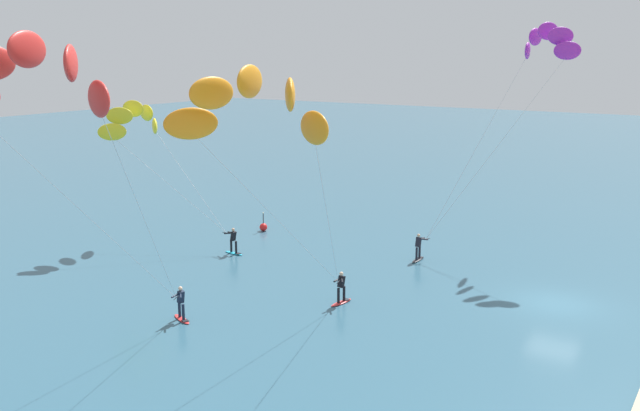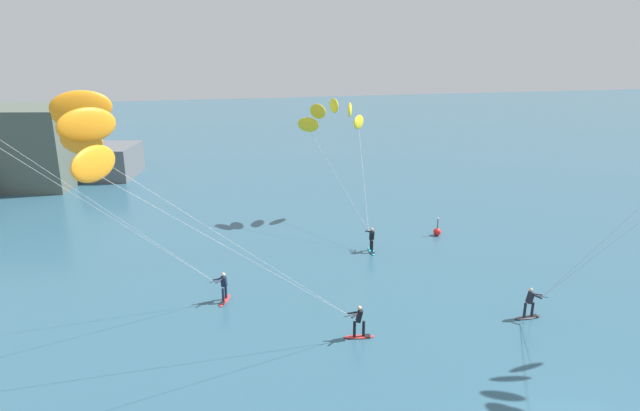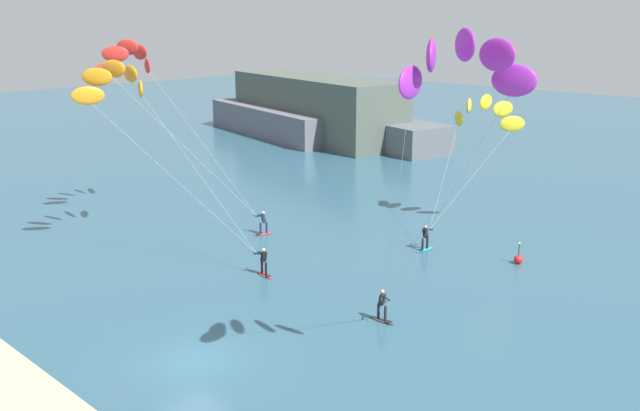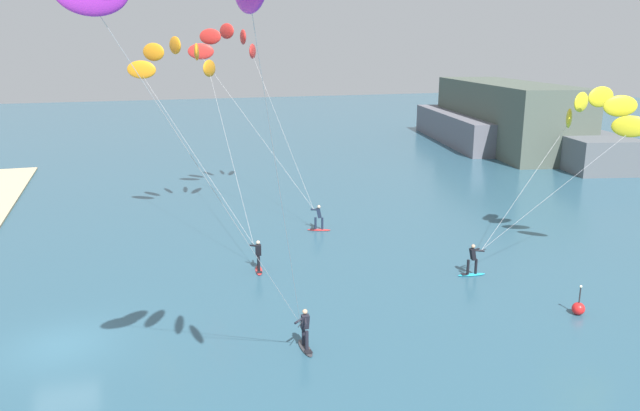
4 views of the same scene
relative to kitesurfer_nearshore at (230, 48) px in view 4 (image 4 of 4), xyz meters
name	(u,v)px [view 4 (image 4 of 4)]	position (x,y,z in m)	size (l,w,h in m)	color
ground_plane	(61,346)	(21.21, -10.91, -11.43)	(240.00, 240.00, 0.00)	#2D566B
kitesurfer_nearshore	(230,48)	(0.00, 0.00, 0.00)	(11.98, 7.54, 13.14)	red
kitesurfer_far_out	(594,116)	(18.85, 16.02, -3.52)	(5.55, 9.41, 9.45)	#23ADD1
kitesurfer_downwind	(178,64)	(5.24, -4.23, -0.99)	(12.84, 6.07, 12.12)	red
marker_buoy	(578,308)	(25.16, 10.58, -11.13)	(0.56, 0.56, 1.38)	red
distant_headland	(506,123)	(-16.73, 35.52, -8.65)	(36.53, 16.31, 7.55)	slate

